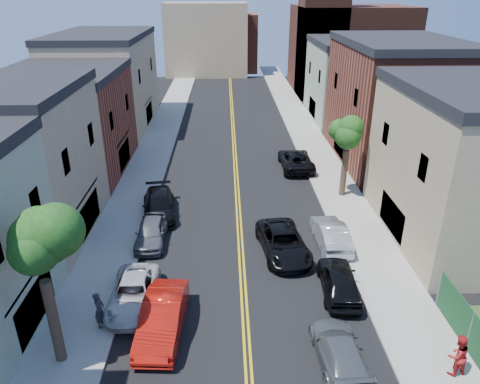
{
  "coord_description": "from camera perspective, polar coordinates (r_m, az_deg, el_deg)",
  "views": [
    {
      "loc": [
        -0.8,
        -0.65,
        14.52
      ],
      "look_at": [
        0.08,
        26.66,
        2.0
      ],
      "focal_mm": 33.71,
      "sensor_mm": 36.0,
      "label": 1
    }
  ],
  "objects": [
    {
      "name": "tree_right_far",
      "position": [
        33.06,
        13.67,
        8.55
      ],
      "size": [
        4.4,
        4.4,
        8.03
      ],
      "color": "#37261B",
      "rests_on": "sidewalk_right"
    },
    {
      "name": "pedestrian_right",
      "position": [
        21.02,
        25.82,
        -18.1
      ],
      "size": [
        1.05,
        0.89,
        1.89
      ],
      "primitive_type": "imported",
      "rotation": [
        0.0,
        0.0,
        3.36
      ],
      "color": "#B21B1D",
      "rests_on": "sidewalk_right"
    },
    {
      "name": "tree_left_mid",
      "position": [
        18.11,
        -24.67,
        -3.82
      ],
      "size": [
        5.2,
        5.2,
        9.29
      ],
      "color": "#37261B",
      "rests_on": "sidewalk_left"
    },
    {
      "name": "bldg_left_brick",
      "position": [
        40.36,
        -21.07,
        7.86
      ],
      "size": [
        9.0,
        12.0,
        8.0
      ],
      "primitive_type": "cube",
      "color": "brown",
      "rests_on": "ground"
    },
    {
      "name": "bldg_left_tan_far",
      "position": [
        53.25,
        -16.61,
        13.06
      ],
      "size": [
        9.0,
        16.0,
        9.5
      ],
      "primitive_type": "cube",
      "color": "#998466",
      "rests_on": "ground"
    },
    {
      "name": "bldg_left_tan_near",
      "position": [
        30.54,
        -27.35,
        2.61
      ],
      "size": [
        9.0,
        10.0,
        9.0
      ],
      "primitive_type": "cube",
      "color": "#998466",
      "rests_on": "ground"
    },
    {
      "name": "grey_car_right",
      "position": [
        20.36,
        12.43,
        -19.05
      ],
      "size": [
        2.01,
        4.57,
        1.31
      ],
      "primitive_type": "imported",
      "rotation": [
        0.0,
        0.0,
        3.18
      ],
      "color": "#53575B",
      "rests_on": "ground"
    },
    {
      "name": "silver_car_right",
      "position": [
        28.11,
        11.4,
        -5.22
      ],
      "size": [
        1.79,
        4.71,
        1.54
      ],
      "primitive_type": "imported",
      "rotation": [
        0.0,
        0.0,
        3.18
      ],
      "color": "#A5A8AD",
      "rests_on": "ground"
    },
    {
      "name": "curb_right",
      "position": [
        43.7,
        7.44,
        5.1
      ],
      "size": [
        0.3,
        100.0,
        0.15
      ],
      "primitive_type": "cube",
      "color": "gray",
      "rests_on": "ground"
    },
    {
      "name": "curb_left",
      "position": [
        43.48,
        -8.84,
        4.91
      ],
      "size": [
        0.3,
        100.0,
        0.15
      ],
      "primitive_type": "cube",
      "color": "gray",
      "rests_on": "ground"
    },
    {
      "name": "black_car_left",
      "position": [
        31.53,
        -10.23,
        -1.68
      ],
      "size": [
        2.83,
        5.52,
        1.53
      ],
      "primitive_type": "imported",
      "rotation": [
        0.0,
        0.0,
        0.13
      ],
      "color": "black",
      "rests_on": "ground"
    },
    {
      "name": "bldg_right_palegrn",
      "position": [
        55.65,
        13.99,
        13.28
      ],
      "size": [
        9.0,
        12.0,
        8.5
      ],
      "primitive_type": "cube",
      "color": "gray",
      "rests_on": "ground"
    },
    {
      "name": "sidewalk_left",
      "position": [
        43.73,
        -11.12,
        4.85
      ],
      "size": [
        3.2,
        100.0,
        0.15
      ],
      "primitive_type": "cube",
      "color": "gray",
      "rests_on": "ground"
    },
    {
      "name": "bldg_right_tan",
      "position": [
        30.45,
        27.4,
        2.54
      ],
      "size": [
        9.0,
        12.0,
        9.0
      ],
      "primitive_type": "cube",
      "color": "#998466",
      "rests_on": "ground"
    },
    {
      "name": "pedestrian_left",
      "position": [
        22.22,
        -17.37,
        -14.04
      ],
      "size": [
        0.45,
        0.67,
        1.81
      ],
      "primitive_type": "imported",
      "rotation": [
        0.0,
        0.0,
        1.55
      ],
      "color": "#222229",
      "rests_on": "sidewalk_left"
    },
    {
      "name": "black_suv_lane",
      "position": [
        26.83,
        5.49,
        -6.39
      ],
      "size": [
        3.17,
        5.68,
        1.5
      ],
      "primitive_type": "imported",
      "rotation": [
        0.0,
        0.0,
        0.13
      ],
      "color": "black",
      "rests_on": "ground"
    },
    {
      "name": "sidewalk_right",
      "position": [
        44.01,
        9.7,
        5.1
      ],
      "size": [
        3.2,
        100.0,
        0.15
      ],
      "primitive_type": "cube",
      "color": "gray",
      "rests_on": "ground"
    },
    {
      "name": "bldg_right_brick",
      "position": [
        42.47,
        18.92,
        10.36
      ],
      "size": [
        9.0,
        14.0,
        10.0
      ],
      "primitive_type": "cube",
      "color": "brown",
      "rests_on": "ground"
    },
    {
      "name": "church",
      "position": [
        70.24,
        12.93,
        18.09
      ],
      "size": [
        16.2,
        14.2,
        22.6
      ],
      "color": "#4C2319",
      "rests_on": "ground"
    },
    {
      "name": "grey_car_left",
      "position": [
        28.36,
        -11.19,
        -4.98
      ],
      "size": [
        1.8,
        4.35,
        1.47
      ],
      "primitive_type": "imported",
      "rotation": [
        0.0,
        0.0,
        0.01
      ],
      "color": "#56585E",
      "rests_on": "ground"
    },
    {
      "name": "backdrop_left",
      "position": [
        83.15,
        -4.27,
        18.67
      ],
      "size": [
        14.0,
        8.0,
        12.0
      ],
      "primitive_type": "cube",
      "color": "#998466",
      "rests_on": "ground"
    },
    {
      "name": "red_sedan",
      "position": [
        21.48,
        -9.79,
        -15.4
      ],
      "size": [
        2.08,
        5.17,
        1.67
      ],
      "primitive_type": "imported",
      "rotation": [
        0.0,
        0.0,
        -0.06
      ],
      "color": "red",
      "rests_on": "ground"
    },
    {
      "name": "backdrop_center",
      "position": [
        87.18,
        -1.38,
        18.34
      ],
      "size": [
        10.0,
        8.0,
        10.0
      ],
      "primitive_type": "cube",
      "color": "brown",
      "rests_on": "ground"
    },
    {
      "name": "dark_car_right_far",
      "position": [
        39.49,
        7.09,
        4.07
      ],
      "size": [
        2.72,
        5.7,
        1.57
      ],
      "primitive_type": "imported",
      "rotation": [
        0.0,
        0.0,
        3.16
      ],
      "color": "black",
      "rests_on": "ground"
    },
    {
      "name": "black_car_right",
      "position": [
        24.08,
        12.45,
        -10.87
      ],
      "size": [
        2.07,
        4.63,
        1.54
      ],
      "primitive_type": "imported",
      "rotation": [
        0.0,
        0.0,
        3.09
      ],
      "color": "black",
      "rests_on": "ground"
    },
    {
      "name": "white_pickup",
      "position": [
        23.45,
        -13.35,
        -12.38
      ],
      "size": [
        2.29,
        4.85,
        1.34
      ],
      "primitive_type": "imported",
      "rotation": [
        0.0,
        0.0,
        0.01
      ],
      "color": "silver",
      "rests_on": "ground"
    }
  ]
}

